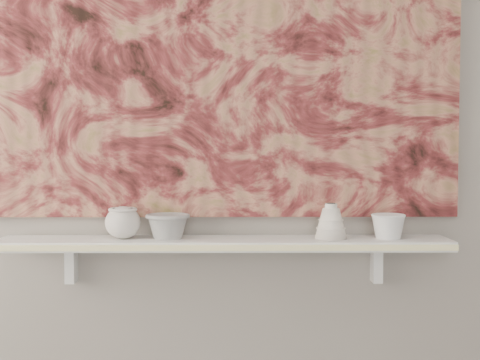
{
  "coord_description": "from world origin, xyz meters",
  "views": [
    {
      "loc": [
        0.03,
        -0.56,
        1.22
      ],
      "look_at": [
        0.05,
        1.49,
        1.11
      ],
      "focal_mm": 50.0,
      "sensor_mm": 36.0,
      "label": 1
    }
  ],
  "objects_px": {
    "painting": "(224,44)",
    "bowl_grey": "(168,226)",
    "bowl_white": "(388,226)",
    "shelf": "(224,243)",
    "cup_cream": "(123,223)",
    "bell_vessel": "(331,221)"
  },
  "relations": [
    {
      "from": "painting",
      "to": "bowl_grey",
      "type": "bearing_deg",
      "value": -155.13
    },
    {
      "from": "bowl_grey",
      "to": "painting",
      "type": "bearing_deg",
      "value": 24.87
    },
    {
      "from": "painting",
      "to": "bowl_white",
      "type": "xyz_separation_m",
      "value": [
        0.51,
        -0.08,
        -0.57
      ]
    },
    {
      "from": "bowl_grey",
      "to": "bowl_white",
      "type": "xyz_separation_m",
      "value": [
        0.69,
        0.0,
        -0.0
      ]
    },
    {
      "from": "shelf",
      "to": "bowl_grey",
      "type": "relative_size",
      "value": 10.14
    },
    {
      "from": "bowl_white",
      "to": "cup_cream",
      "type": "bearing_deg",
      "value": 180.0
    },
    {
      "from": "bowl_grey",
      "to": "shelf",
      "type": "bearing_deg",
      "value": 0.0
    },
    {
      "from": "painting",
      "to": "bowl_white",
      "type": "relative_size",
      "value": 14.09
    },
    {
      "from": "bowl_white",
      "to": "painting",
      "type": "bearing_deg",
      "value": 171.06
    },
    {
      "from": "painting",
      "to": "shelf",
      "type": "bearing_deg",
      "value": -90.0
    },
    {
      "from": "cup_cream",
      "to": "bell_vessel",
      "type": "relative_size",
      "value": 1.0
    },
    {
      "from": "cup_cream",
      "to": "shelf",
      "type": "bearing_deg",
      "value": 0.0
    },
    {
      "from": "cup_cream",
      "to": "bowl_grey",
      "type": "bearing_deg",
      "value": 0.0
    },
    {
      "from": "shelf",
      "to": "bell_vessel",
      "type": "distance_m",
      "value": 0.34
    },
    {
      "from": "shelf",
      "to": "bowl_grey",
      "type": "distance_m",
      "value": 0.18
    },
    {
      "from": "bowl_white",
      "to": "bell_vessel",
      "type": "bearing_deg",
      "value": 180.0
    },
    {
      "from": "bell_vessel",
      "to": "shelf",
      "type": "bearing_deg",
      "value": 180.0
    },
    {
      "from": "painting",
      "to": "bell_vessel",
      "type": "xyz_separation_m",
      "value": [
        0.33,
        -0.08,
        -0.56
      ]
    },
    {
      "from": "shelf",
      "to": "painting",
      "type": "height_order",
      "value": "painting"
    },
    {
      "from": "painting",
      "to": "cup_cream",
      "type": "relative_size",
      "value": 13.63
    },
    {
      "from": "bowl_grey",
      "to": "cup_cream",
      "type": "bearing_deg",
      "value": 180.0
    },
    {
      "from": "painting",
      "to": "bell_vessel",
      "type": "relative_size",
      "value": 13.66
    }
  ]
}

